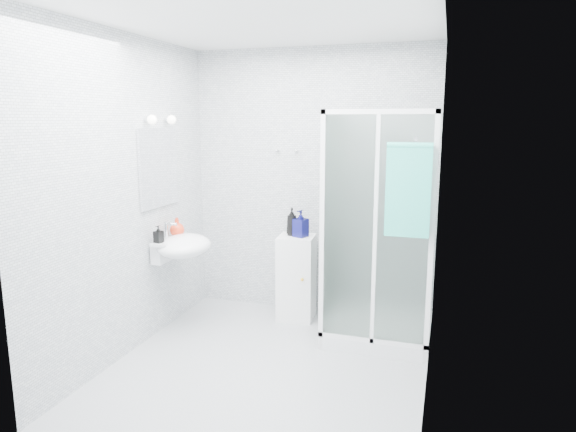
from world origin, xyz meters
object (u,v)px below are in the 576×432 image
(storage_cabinet, at_px, (296,277))
(soap_dispenser_orange, at_px, (177,227))
(shower_enclosure, at_px, (369,290))
(shampoo_bottle_a, at_px, (292,222))
(hand_towel, at_px, (408,188))
(wall_basin, at_px, (182,246))
(shampoo_bottle_b, at_px, (301,223))
(soap_dispenser_black, at_px, (158,234))

(storage_cabinet, height_order, soap_dispenser_orange, soap_dispenser_orange)
(shower_enclosure, distance_m, storage_cabinet, 0.80)
(shampoo_bottle_a, bearing_deg, hand_towel, -31.55)
(wall_basin, relative_size, storage_cabinet, 0.68)
(storage_cabinet, relative_size, shampoo_bottle_b, 3.21)
(shower_enclosure, height_order, soap_dispenser_orange, shower_enclosure)
(hand_towel, distance_m, shampoo_bottle_a, 1.40)
(storage_cabinet, bearing_deg, shampoo_bottle_b, -23.91)
(shower_enclosure, xyz_separation_m, storage_cabinet, (-0.75, 0.27, -0.04))
(shower_enclosure, height_order, soap_dispenser_black, shower_enclosure)
(storage_cabinet, distance_m, shampoo_bottle_b, 0.54)
(storage_cabinet, distance_m, shampoo_bottle_a, 0.55)
(shampoo_bottle_a, distance_m, shampoo_bottle_b, 0.10)
(soap_dispenser_orange, bearing_deg, hand_towel, -5.14)
(shampoo_bottle_a, height_order, soap_dispenser_black, shampoo_bottle_a)
(shower_enclosure, bearing_deg, shampoo_bottle_a, 160.14)
(shower_enclosure, height_order, shampoo_bottle_a, shower_enclosure)
(wall_basin, height_order, hand_towel, hand_towel)
(wall_basin, relative_size, soap_dispenser_orange, 3.28)
(shower_enclosure, distance_m, soap_dispenser_orange, 1.84)
(wall_basin, distance_m, soap_dispenser_black, 0.26)
(wall_basin, distance_m, soap_dispenser_orange, 0.21)
(wall_basin, bearing_deg, shampoo_bottle_a, 35.35)
(shower_enclosure, relative_size, shampoo_bottle_b, 7.78)
(storage_cabinet, distance_m, hand_towel, 1.61)
(hand_towel, relative_size, soap_dispenser_orange, 4.18)
(soap_dispenser_black, bearing_deg, storage_cabinet, 36.57)
(hand_towel, relative_size, soap_dispenser_black, 4.74)
(shampoo_bottle_b, bearing_deg, soap_dispenser_orange, -155.98)
(shampoo_bottle_b, bearing_deg, wall_basin, -149.06)
(hand_towel, height_order, shampoo_bottle_a, hand_towel)
(shower_enclosure, bearing_deg, wall_basin, -169.19)
(hand_towel, height_order, shampoo_bottle_b, hand_towel)
(wall_basin, distance_m, hand_towel, 2.07)
(storage_cabinet, bearing_deg, hand_towel, -36.90)
(storage_cabinet, height_order, shampoo_bottle_a, shampoo_bottle_a)
(shampoo_bottle_a, height_order, soap_dispenser_orange, shampoo_bottle_a)
(soap_dispenser_orange, bearing_deg, storage_cabinet, 25.73)
(soap_dispenser_orange, bearing_deg, wall_basin, -45.69)
(shower_enclosure, distance_m, hand_towel, 1.09)
(storage_cabinet, distance_m, soap_dispenser_black, 1.39)
(shampoo_bottle_a, relative_size, soap_dispenser_black, 1.78)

